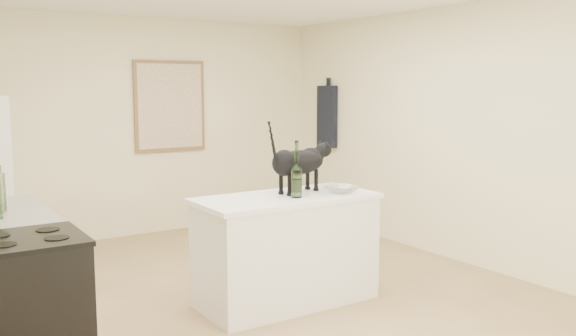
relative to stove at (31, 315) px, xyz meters
The scene contains 16 objects.
floor 2.09m from the stove, 17.10° to the left, with size 5.50×5.50×0.00m, color tan.
wall_back 3.97m from the stove, 59.80° to the left, with size 4.50×4.50×0.00m, color beige.
wall_front 3.02m from the stove, 47.79° to the right, with size 4.50×4.50×0.00m, color beige.
wall_right 4.33m from the stove, ahead, with size 5.50×5.50×0.00m, color beige.
island_base 2.09m from the stove, 11.04° to the left, with size 1.44×0.67×0.86m, color white.
island_top 2.13m from the stove, 11.04° to the left, with size 1.50×0.70×0.04m, color white.
left_cabinets 0.90m from the stove, 90.00° to the left, with size 0.60×1.40×0.86m, color white.
left_countertop 1.00m from the stove, 90.00° to the left, with size 0.62×1.44×0.04m, color gray.
stove is the anchor object (origin of this frame).
artwork_frame 4.16m from the stove, 55.87° to the left, with size 0.90×0.03×1.10m, color brown.
artwork_canvas 4.14m from the stove, 55.73° to the left, with size 0.82×0.00×1.02m, color beige.
hanging_garment 5.01m from the stove, 32.62° to the left, with size 0.08×0.34×0.80m, color black.
black_cat 2.36m from the stove, 12.00° to the left, with size 0.65×0.20×0.46m, color black, non-canonical shape.
wine_bottle 2.20m from the stove, ahead, with size 0.09×0.09×0.40m, color #295B24.
glass_bowl 2.56m from the stove, ahead, with size 0.27×0.27×0.07m, color silver.
fridge_paper 3.13m from the stove, 83.41° to the left, with size 0.01×0.16×0.20m, color beige.
Camera 1 is at (-2.55, -4.29, 1.78)m, focal length 37.79 mm.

